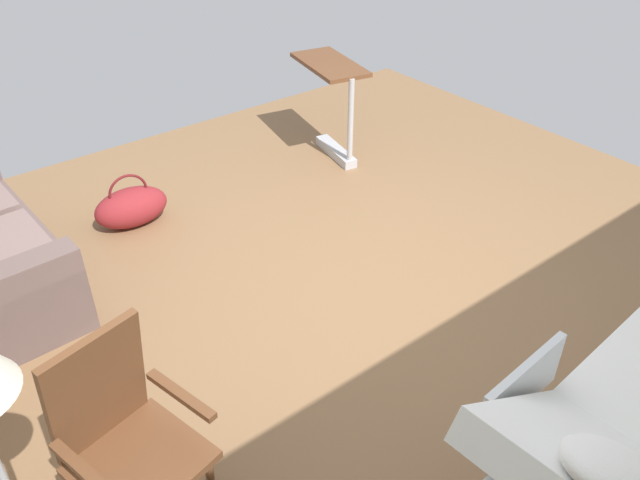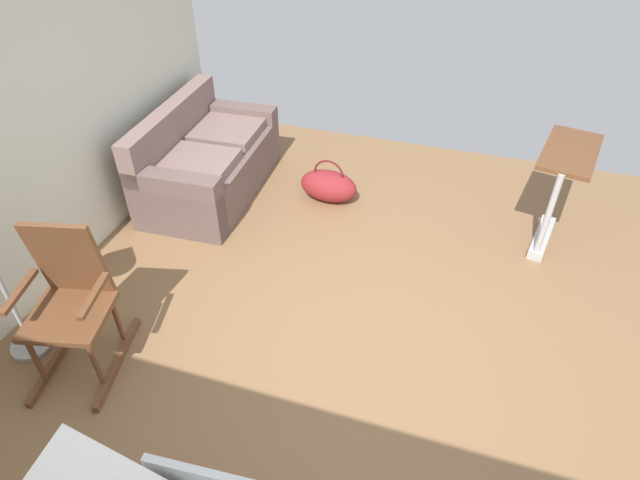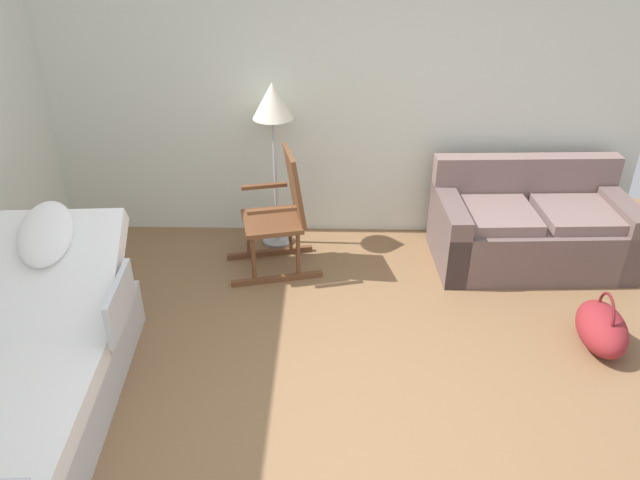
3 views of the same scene
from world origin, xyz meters
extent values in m
plane|color=olive|center=(0.00, 0.00, 0.00)|extent=(6.42, 6.42, 0.00)
ellipsoid|color=white|center=(-1.88, 0.67, 0.92)|extent=(0.37, 0.50, 0.38)
cube|color=silver|center=(-1.35, 0.35, 0.63)|extent=(0.07, 0.56, 0.28)
cylinder|color=black|center=(-1.42, -0.76, 0.05)|extent=(0.10, 0.10, 0.10)
cube|color=#68534F|center=(0.93, 1.87, 0.30)|extent=(0.22, 0.86, 0.60)
cylinder|color=brown|center=(-0.34, 1.61, 0.25)|extent=(0.04, 0.04, 0.40)
cube|color=brown|center=(-0.56, 1.75, 0.45)|extent=(0.56, 0.57, 0.04)
cube|color=brown|center=(-0.37, 1.80, 0.75)|extent=(0.22, 0.45, 0.60)
cube|color=brown|center=(-0.53, 1.52, 0.67)|extent=(0.39, 0.13, 0.03)
cube|color=brown|center=(-0.63, 1.97, 0.67)|extent=(0.39, 0.13, 0.03)
cube|color=#B2B5BA|center=(1.77, -1.20, 0.04)|extent=(0.61, 0.24, 0.08)
cylinder|color=black|center=(1.51, -1.15, 0.03)|extent=(0.07, 0.07, 0.06)
cylinder|color=black|center=(2.02, -1.25, 0.03)|extent=(0.07, 0.07, 0.06)
cylinder|color=#B2B5BA|center=(1.51, -1.15, 0.45)|extent=(0.05, 0.05, 0.74)
cube|color=brown|center=(1.90, -1.23, 0.82)|extent=(0.86, 0.55, 0.04)
ellipsoid|color=maroon|center=(1.83, 0.77, 0.15)|extent=(0.36, 0.58, 0.30)
torus|color=maroon|center=(1.83, 0.77, 0.28)|extent=(0.04, 0.30, 0.30)
camera|label=1|loc=(-2.27, 2.16, 2.66)|focal=35.26mm
camera|label=2|loc=(-2.27, -0.45, 2.88)|focal=29.62mm
camera|label=3|loc=(-0.06, -2.64, 2.78)|focal=33.96mm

